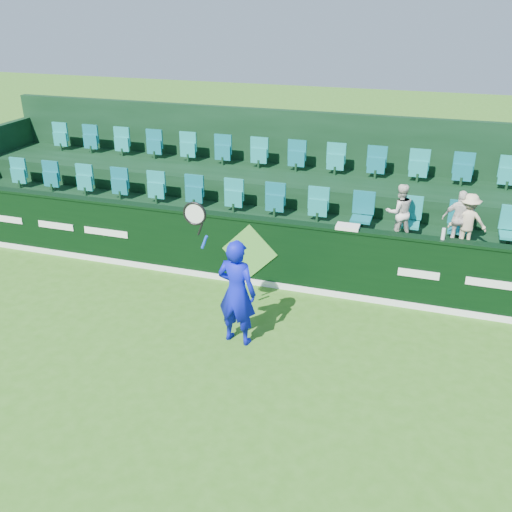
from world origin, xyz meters
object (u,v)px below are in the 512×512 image
(spectator_left, at_px, (399,212))
(spectator_middle, at_px, (460,219))
(spectator_right, at_px, (468,221))
(tennis_player, at_px, (236,291))
(drinks_bottle, at_px, (443,234))
(towel, at_px, (348,227))

(spectator_left, xyz_separation_m, spectator_middle, (1.10, 0.00, -0.01))
(spectator_left, distance_m, spectator_right, 1.24)
(tennis_player, bearing_deg, drinks_bottle, 34.28)
(drinks_bottle, bearing_deg, spectator_right, 69.13)
(spectator_right, distance_m, drinks_bottle, 1.21)
(towel, xyz_separation_m, drinks_bottle, (1.61, 0.00, 0.07))
(towel, bearing_deg, spectator_middle, 30.52)
(spectator_right, relative_size, drinks_bottle, 5.23)
(spectator_left, bearing_deg, spectator_middle, 156.03)
(towel, height_order, drinks_bottle, drinks_bottle)
(spectator_left, bearing_deg, drinks_bottle, 102.04)
(drinks_bottle, bearing_deg, towel, 180.00)
(spectator_right, bearing_deg, spectator_middle, 0.61)
(tennis_player, xyz_separation_m, spectator_left, (2.17, 3.16, 0.46))
(spectator_left, relative_size, towel, 2.73)
(tennis_player, xyz_separation_m, spectator_right, (3.41, 3.16, 0.42))
(tennis_player, relative_size, drinks_bottle, 12.02)
(tennis_player, bearing_deg, spectator_left, 55.45)
(spectator_left, distance_m, drinks_bottle, 1.39)
(spectator_middle, distance_m, spectator_right, 0.14)
(tennis_player, relative_size, spectator_right, 2.30)
(spectator_left, height_order, towel, spectator_left)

